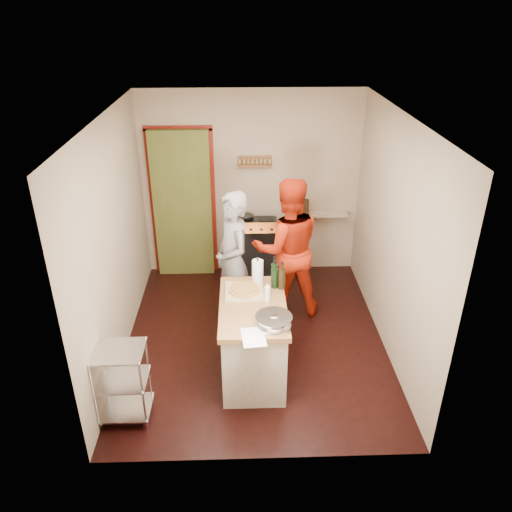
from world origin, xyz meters
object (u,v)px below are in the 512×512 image
Objects in this scene: island at (254,337)px; person_red at (287,248)px; person_stripe at (233,261)px; stove at (255,251)px; wire_shelving at (122,381)px.

person_red is at bearing 69.58° from island.
person_stripe is 0.70m from person_red.
stove is at bearing 142.98° from person_stripe.
island is at bearing -92.38° from stove.
island is 0.75× the size of person_stripe.
stove is 1.18m from person_stripe.
person_red is (0.44, 1.19, 0.43)m from island.
island is (-0.08, -2.03, 0.01)m from stove.
wire_shelving is 0.63× the size of island.
person_red is (0.36, -0.83, 0.44)m from stove.
wire_shelving is 1.91m from person_stripe.
person_red is (1.69, 1.79, 0.46)m from wire_shelving.
person_stripe is (-0.22, 0.96, 0.39)m from island.
island is 1.06m from person_stripe.
person_red reaches higher than wire_shelving.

